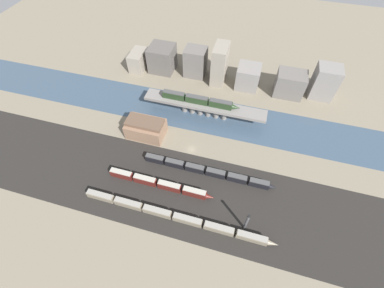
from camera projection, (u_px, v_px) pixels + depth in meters
The scene contains 17 objects.
ground_plane at pixel (191, 149), 130.47m from camera, with size 400.00×400.00×0.00m, color gray.
railbed_yard at pixel (177, 190), 116.14m from camera, with size 280.00×42.00×0.01m, color #282623.
river_water at pixel (204, 114), 146.01m from camera, with size 320.00×27.50×0.01m, color #3D5166.
bridge at pixel (204, 106), 141.13m from camera, with size 67.58×8.52×8.14m.
train_on_bridge at pixel (199, 100), 138.55m from camera, with size 43.06×3.08×4.10m.
train_yard_near at pixel (175, 217), 106.54m from camera, with size 82.90×2.61×3.60m.
train_yard_mid at pixel (159, 184), 115.84m from camera, with size 49.45×2.65×4.18m.
train_yard_far at pixel (207, 171), 120.21m from camera, with size 62.68×2.70×3.79m.
warehouse_building at pixel (146, 128), 133.23m from camera, with size 19.38×12.58×9.96m.
signal_tower at pixel (246, 222), 100.63m from camera, with size 1.06×1.06×12.56m.
city_block_far_left at pixel (139, 60), 168.63m from camera, with size 8.99×15.61×11.95m, color gray.
city_block_left at pixel (162, 58), 166.42m from camera, with size 15.43×15.68×16.18m, color #605B56.
city_block_center at pixel (195, 62), 162.26m from camera, with size 13.20×11.78×18.04m, color slate.
city_block_right at pixel (220, 64), 156.01m from camera, with size 8.15×15.84×23.71m, color gray.
city_block_far_right at pixel (248, 77), 156.55m from camera, with size 13.53×13.98×13.62m, color gray.
city_block_tall at pixel (290, 84), 151.56m from camera, with size 16.53×12.87×14.54m, color slate.
city_block_low at pixel (325, 82), 148.64m from camera, with size 13.21×12.04×19.64m, color gray.
Camera 1 is at (21.70, -75.72, 104.05)m, focal length 24.00 mm.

